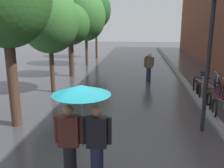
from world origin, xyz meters
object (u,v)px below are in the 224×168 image
object	(u,v)px
street_tree_4	(96,10)
parked_bicycle_6	(207,87)
street_tree_1	(49,20)
pedestrian_walking_midground	(149,66)
parked_bicycle_3	(224,102)
parked_bicycle_4	(222,97)
parked_bicycle_5	(212,91)
parked_bicycle_7	(206,84)
couple_under_umbrella	(82,120)
street_tree_3	(86,16)
street_lamp_post	(209,51)
street_tree_2	(70,25)

from	to	relation	value
street_tree_4	parked_bicycle_6	world-z (taller)	street_tree_4
street_tree_1	pedestrian_walking_midground	distance (m)	5.87
parked_bicycle_3	parked_bicycle_4	world-z (taller)	same
parked_bicycle_5	parked_bicycle_7	bearing A→B (deg)	84.68
couple_under_umbrella	parked_bicycle_6	bearing A→B (deg)	58.29
street_tree_3	parked_bicycle_4	bearing A→B (deg)	-51.21
pedestrian_walking_midground	street_lamp_post	bearing A→B (deg)	-77.94
street_tree_2	pedestrian_walking_midground	size ratio (longest dim) A/B	2.71
street_tree_1	street_tree_3	distance (m)	7.81
parked_bicycle_4	street_lamp_post	distance (m)	3.48
street_lamp_post	street_tree_4	bearing A→B (deg)	110.57
street_tree_4	parked_bicycle_7	size ratio (longest dim) A/B	5.42
street_tree_2	parked_bicycle_6	size ratio (longest dim) A/B	3.92
street_tree_3	pedestrian_walking_midground	xyz separation A→B (m)	(4.60, -5.13, -2.84)
couple_under_umbrella	street_lamp_post	xyz separation A→B (m)	(3.03, 2.81, 1.04)
street_tree_4	street_lamp_post	size ratio (longest dim) A/B	1.47
street_tree_3	street_tree_4	distance (m)	4.22
parked_bicycle_4	parked_bicycle_6	world-z (taller)	same
parked_bicycle_3	street_tree_3	bearing A→B (deg)	126.43
street_tree_2	parked_bicycle_6	world-z (taller)	street_tree_2
street_lamp_post	couple_under_umbrella	bearing A→B (deg)	-137.15
couple_under_umbrella	parked_bicycle_5	bearing A→B (deg)	55.45
street_tree_4	parked_bicycle_5	xyz separation A→B (m)	(7.09, -12.43, -3.98)
parked_bicycle_5	parked_bicycle_6	bearing A→B (deg)	92.06
parked_bicycle_6	couple_under_umbrella	size ratio (longest dim) A/B	0.54
parked_bicycle_3	street_lamp_post	world-z (taller)	street_lamp_post
street_tree_3	couple_under_umbrella	xyz separation A→B (m)	(2.95, -14.38, -2.33)
parked_bicycle_3	street_lamp_post	distance (m)	3.00
street_tree_1	couple_under_umbrella	distance (m)	7.48
street_tree_1	parked_bicycle_7	xyz separation A→B (m)	(7.30, 0.88, -2.95)
parked_bicycle_3	parked_bicycle_5	bearing A→B (deg)	90.61
street_tree_1	parked_bicycle_3	size ratio (longest dim) A/B	4.27
street_tree_1	street_lamp_post	distance (m)	7.14
street_tree_2	pedestrian_walking_midground	distance (m)	5.26
couple_under_umbrella	pedestrian_walking_midground	distance (m)	9.41
street_tree_3	parked_bicycle_6	world-z (taller)	street_tree_3
street_tree_1	parked_bicycle_7	world-z (taller)	street_tree_1
parked_bicycle_7	couple_under_umbrella	bearing A→B (deg)	-120.14
street_tree_2	street_lamp_post	bearing A→B (deg)	-50.58
parked_bicycle_3	couple_under_umbrella	world-z (taller)	couple_under_umbrella
street_lamp_post	parked_bicycle_5	bearing A→B (deg)	70.29
parked_bicycle_4	parked_bicycle_6	bearing A→B (deg)	96.47
parked_bicycle_4	couple_under_umbrella	xyz separation A→B (m)	(-4.36, -5.29, 1.00)
parked_bicycle_4	pedestrian_walking_midground	world-z (taller)	pedestrian_walking_midground
street_tree_4	parked_bicycle_6	size ratio (longest dim) A/B	5.41
parked_bicycle_5	street_lamp_post	size ratio (longest dim) A/B	0.28
parked_bicycle_3	couple_under_umbrella	xyz separation A→B (m)	(-4.23, -4.65, 1.00)
street_tree_3	parked_bicycle_7	size ratio (longest dim) A/B	4.97
street_tree_4	parked_bicycle_4	size ratio (longest dim) A/B	5.52
parked_bicycle_5	couple_under_umbrella	xyz separation A→B (m)	(-4.21, -6.12, 1.00)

